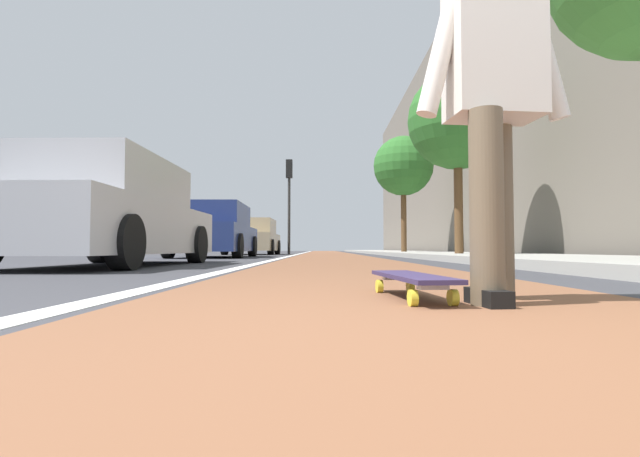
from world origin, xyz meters
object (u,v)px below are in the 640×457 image
Objects in this scene: skateboard at (411,279)px; parked_car_near at (110,215)px; parked_car_far at (253,238)px; street_tree_far at (403,166)px; skater_person at (493,93)px; parked_car_mid at (215,232)px; traffic_light at (289,189)px; street_tree_mid at (457,121)px.

parked_car_near is (4.24, 3.37, 0.61)m from skateboard.
street_tree_far reaches higher than parked_car_far.
skater_person is 5.75m from parked_car_near.
street_tree_far is at bearing -26.24° from parked_car_near.
parked_car_near is at bearing 153.76° from street_tree_far.
skateboard is 0.92m from skater_person.
skater_person is 17.75m from parked_car_far.
parked_car_mid reaches higher than parked_car_near.
skater_person is 0.37× the size of parked_car_mid.
parked_car_far reaches higher than skateboard.
street_tree_mid is (-8.77, -4.83, 0.59)m from traffic_light.
skater_person is at bearing -168.19° from parked_car_far.
street_tree_far is (17.15, -3.00, 3.58)m from skateboard.
skater_person reaches higher than parked_car_mid.
parked_car_mid is at bearing 135.00° from street_tree_far.
traffic_light is 0.88× the size of street_tree_mid.
traffic_light is at bearing 5.78° from skateboard.
skater_person is at bearing -139.76° from parked_car_near.
traffic_light is at bearing -56.90° from parked_car_far.
street_tree_far is (7.75, 0.00, 0.21)m from street_tree_mid.
street_tree_mid is 7.75m from street_tree_far.
skateboard is 0.19× the size of parked_car_mid.
parked_car_mid is at bearing 17.52° from skateboard.
street_tree_far is at bearing -45.00° from parked_car_mid.
street_tree_far is (-0.08, -6.28, 2.97)m from parked_car_far.
skateboard is 0.21× the size of parked_car_far.
parked_car_far is (6.47, -0.11, -0.01)m from parked_car_mid.
parked_car_far is at bearing 123.10° from traffic_light.
skater_person is 10.23m from street_tree_mid.
street_tree_far reaches higher than parked_car_mid.
parked_car_near is at bearing 173.74° from traffic_light.
street_tree_far is at bearing 0.00° from street_tree_mid.
traffic_light is 10.03m from street_tree_mid.
parked_car_mid is 0.95× the size of street_tree_mid.
parked_car_near reaches higher than parked_car_far.
street_tree_mid is (-7.83, -6.28, 2.76)m from parked_car_far.
parked_car_mid is at bearing 18.94° from skater_person.
traffic_light is (7.42, -1.56, 2.17)m from parked_car_mid.
skateboard is 17.77m from street_tree_far.
parked_car_mid is (10.75, 3.40, 0.61)m from skateboard.
street_tree_far is at bearing -8.71° from skater_person.
street_tree_far reaches higher than traffic_light.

